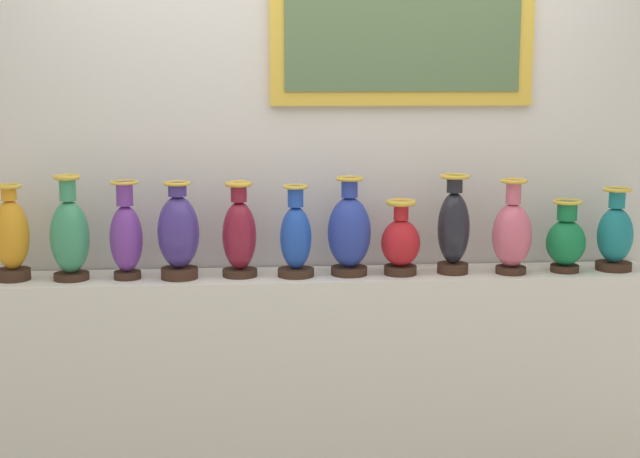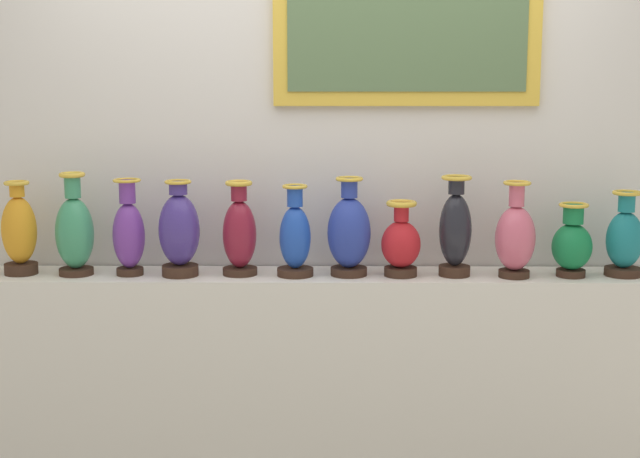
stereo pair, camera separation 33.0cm
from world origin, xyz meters
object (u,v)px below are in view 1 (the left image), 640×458
vase_teal (615,235)px  vase_burgundy (239,235)px  vase_jade (70,236)px  vase_violet (126,236)px  vase_crimson (401,242)px  vase_rose (512,234)px  vase_emerald (566,240)px  vase_amber (11,237)px  vase_indigo (178,234)px  vase_sapphire (296,238)px  vase_cobalt (349,233)px  vase_onyx (454,228)px

vase_teal → vase_burgundy: bearing=179.7°
vase_jade → vase_violet: (0.22, -0.00, -0.00)m
vase_crimson → vase_rose: size_ratio=0.79×
vase_violet → vase_crimson: bearing=-0.5°
vase_burgundy → vase_emerald: vase_burgundy is taller
vase_crimson → vase_emerald: size_ratio=1.03×
vase_amber → vase_teal: 2.49m
vase_crimson → vase_indigo: bearing=-179.8°
vase_sapphire → vase_emerald: size_ratio=1.24×
vase_violet → vase_cobalt: (0.91, 0.00, 0.00)m
vase_rose → vase_jade: bearing=179.0°
vase_teal → vase_indigo: bearing=-179.6°
vase_indigo → vase_cobalt: size_ratio=0.97×
vase_indigo → vase_onyx: vase_onyx is taller
vase_jade → vase_emerald: bearing=-0.5°
vase_crimson → vase_rose: 0.46m
vase_jade → vase_emerald: vase_jade is taller
vase_burgundy → vase_amber: bearing=179.8°
vase_amber → vase_onyx: vase_onyx is taller
vase_amber → vase_cobalt: vase_cobalt is taller
vase_cobalt → vase_teal: size_ratio=1.16×
vase_violet → vase_emerald: 1.82m
vase_sapphire → vase_violet: bearing=179.3°
vase_cobalt → vase_rose: size_ratio=1.03×
vase_violet → vase_sapphire: vase_violet is taller
vase_jade → vase_rose: 1.80m
vase_cobalt → vase_crimson: vase_cobalt is taller
vase_onyx → vase_rose: size_ratio=1.05×
vase_amber → vase_indigo: (0.67, -0.03, 0.01)m
vase_amber → vase_sapphire: (1.14, -0.02, -0.02)m
vase_burgundy → vase_crimson: size_ratio=1.25×
vase_amber → vase_violet: (0.46, -0.01, 0.00)m
vase_sapphire → vase_crimson: 0.43m
vase_crimson → vase_rose: vase_rose is taller
vase_emerald → vase_burgundy: bearing=178.9°
vase_amber → vase_teal: size_ratio=1.10×
vase_amber → vase_cobalt: size_ratio=0.95×
vase_indigo → vase_crimson: bearing=0.2°
vase_indigo → vase_onyx: 1.13m
vase_amber → vase_crimson: 1.57m
vase_indigo → vase_sapphire: (0.47, 0.00, -0.02)m
vase_jade → vase_emerald: size_ratio=1.40×
vase_violet → vase_rose: bearing=-1.1°
vase_indigo → vase_burgundy: vase_indigo is taller
vase_jade → vase_emerald: 2.04m
vase_onyx → vase_rose: bearing=-6.2°
vase_sapphire → vase_rose: size_ratio=0.96×
vase_indigo → vase_cobalt: 0.70m
vase_onyx → vase_amber: bearing=179.5°
vase_cobalt → vase_crimson: 0.22m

